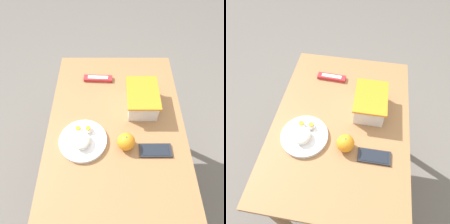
# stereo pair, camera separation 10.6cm
# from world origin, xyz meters

# --- Properties ---
(ground_plane) EXTENTS (10.00, 10.00, 0.00)m
(ground_plane) POSITION_xyz_m (0.00, 0.00, 0.00)
(ground_plane) COLOR #66605B
(table) EXTENTS (0.93, 0.65, 0.76)m
(table) POSITION_xyz_m (0.00, 0.00, 0.62)
(table) COLOR #996B42
(table) RESTS_ON ground_plane
(food_container) EXTENTS (0.21, 0.15, 0.10)m
(food_container) POSITION_xyz_m (-0.09, 0.13, 0.81)
(food_container) COLOR white
(food_container) RESTS_ON table
(orange_fruit) EXTENTS (0.08, 0.08, 0.08)m
(orange_fruit) POSITION_xyz_m (0.14, 0.04, 0.80)
(orange_fruit) COLOR orange
(orange_fruit) RESTS_ON table
(rice_plate) EXTENTS (0.22, 0.22, 0.06)m
(rice_plate) POSITION_xyz_m (0.12, -0.15, 0.78)
(rice_plate) COLOR white
(rice_plate) RESTS_ON table
(candy_bar) EXTENTS (0.05, 0.16, 0.02)m
(candy_bar) POSITION_xyz_m (-0.28, -0.10, 0.77)
(candy_bar) COLOR #B7282D
(candy_bar) RESTS_ON table
(cell_phone) EXTENTS (0.07, 0.14, 0.01)m
(cell_phone) POSITION_xyz_m (0.17, 0.17, 0.77)
(cell_phone) COLOR #232328
(cell_phone) RESTS_ON table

